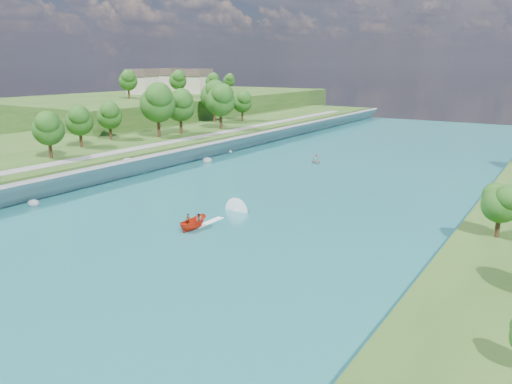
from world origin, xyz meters
The scene contains 10 objects.
ground centered at (0.00, 0.00, 0.00)m, with size 260.00×260.00×0.00m, color #2D5119.
river_water centered at (0.00, 20.00, 0.05)m, with size 55.00×240.00×0.10m, color #1B6568.
berm_west centered at (-50.00, 20.00, 1.75)m, with size 45.00×240.00×3.50m, color #2D5119.
ridge_west centered at (-82.50, 95.00, 4.50)m, with size 60.00×120.00×9.00m, color #2D5119.
riprap_bank centered at (-25.84, 18.85, 1.79)m, with size 4.48×236.00×4.26m.
riverside_path centered at (-32.50, 20.00, 3.55)m, with size 3.00×200.00×0.10m, color gray.
ridge_houses centered at (-88.67, 100.00, 13.31)m, with size 29.50×29.50×8.40m.
trees_ridge centered at (-72.78, 90.29, 13.59)m, with size 16.80×51.53×9.81m.
motorboat centered at (0.54, 7.01, 0.79)m, with size 3.60×18.92×1.94m.
raft centered at (-5.37, 50.23, 0.47)m, with size 3.55×3.66×1.65m.
Camera 1 is at (37.12, -37.48, 19.03)m, focal length 35.00 mm.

